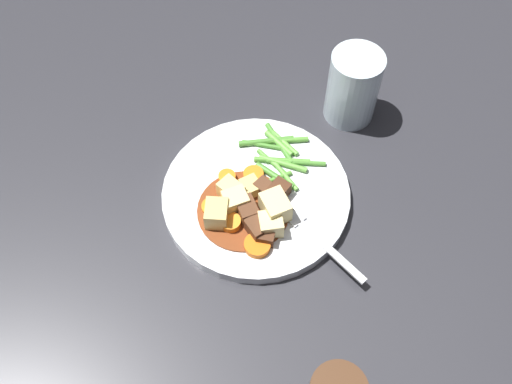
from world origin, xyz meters
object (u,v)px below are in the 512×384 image
object	(u,v)px
dinner_plate	(256,195)
meat_chunk_0	(247,210)
meat_chunk_2	(266,237)
carrot_slice_1	(227,178)
potato_chunk_4	(235,201)
fork	(312,233)
water_glass	(353,87)
meat_chunk_3	(265,189)
carrot_slice_2	(212,207)
carrot_slice_3	(257,245)
potato_chunk_3	(271,225)
potato_chunk_5	(275,207)
carrot_slice_0	(231,223)
potato_chunk_2	(217,214)
carrot_slice_4	(253,176)
meat_chunk_4	(279,188)
potato_chunk_1	(231,191)
potato_chunk_0	(251,188)
meat_chunk_1	(258,228)

from	to	relation	value
dinner_plate	meat_chunk_0	world-z (taller)	meat_chunk_0
meat_chunk_0	meat_chunk_2	xyz separation A→B (m)	(0.03, 0.03, -0.00)
carrot_slice_1	potato_chunk_4	bearing A→B (deg)	26.76
fork	water_glass	distance (m)	0.24
meat_chunk_3	carrot_slice_1	bearing A→B (deg)	-100.20
carrot_slice_2	meat_chunk_0	bearing A→B (deg)	88.80
carrot_slice_3	potato_chunk_3	size ratio (longest dim) A/B	1.14
potato_chunk_5	carrot_slice_1	bearing A→B (deg)	-119.44
carrot_slice_0	carrot_slice_1	size ratio (longest dim) A/B	1.13
potato_chunk_2	water_glass	xyz separation A→B (m)	(-0.23, 0.16, 0.02)
potato_chunk_5	fork	xyz separation A→B (m)	(0.02, 0.05, -0.02)
carrot_slice_4	meat_chunk_4	bearing A→B (deg)	65.28
carrot_slice_1	carrot_slice_3	size ratio (longest dim) A/B	0.69
potato_chunk_1	fork	distance (m)	0.12
potato_chunk_0	meat_chunk_3	size ratio (longest dim) A/B	0.96
carrot_slice_0	water_glass	bearing A→B (deg)	149.96
carrot_slice_0	meat_chunk_3	xyz separation A→B (m)	(-0.06, 0.04, 0.00)
dinner_plate	potato_chunk_4	bearing A→B (deg)	-38.97
potato_chunk_3	meat_chunk_2	distance (m)	0.02
potato_chunk_3	water_glass	size ratio (longest dim) A/B	0.26
meat_chunk_2	meat_chunk_3	xyz separation A→B (m)	(-0.07, -0.01, 0.00)
potato_chunk_3	meat_chunk_2	bearing A→B (deg)	-13.71
meat_chunk_0	water_glass	xyz separation A→B (m)	(-0.22, 0.12, 0.03)
carrot_slice_0	carrot_slice_1	bearing A→B (deg)	-164.64
potato_chunk_1	meat_chunk_3	distance (m)	0.05
carrot_slice_0	potato_chunk_5	distance (m)	0.06
dinner_plate	carrot_slice_4	world-z (taller)	carrot_slice_4
potato_chunk_2	meat_chunk_4	distance (m)	0.10
potato_chunk_0	potato_chunk_2	xyz separation A→B (m)	(0.05, -0.04, 0.01)
carrot_slice_3	meat_chunk_0	world-z (taller)	meat_chunk_0
potato_chunk_3	potato_chunk_4	size ratio (longest dim) A/B	0.97
potato_chunk_5	meat_chunk_0	world-z (taller)	potato_chunk_5
potato_chunk_0	carrot_slice_2	bearing A→B (deg)	-52.37
potato_chunk_3	potato_chunk_5	bearing A→B (deg)	175.31
carrot_slice_0	meat_chunk_4	bearing A→B (deg)	138.58
potato_chunk_3	meat_chunk_3	world-z (taller)	potato_chunk_3
carrot_slice_2	meat_chunk_4	world-z (taller)	meat_chunk_4
potato_chunk_0	potato_chunk_1	bearing A→B (deg)	-62.57
carrot_slice_0	meat_chunk_2	distance (m)	0.05
potato_chunk_1	potato_chunk_4	world-z (taller)	same
potato_chunk_3	potato_chunk_4	world-z (taller)	same
dinner_plate	carrot_slice_0	world-z (taller)	carrot_slice_0
carrot_slice_0	meat_chunk_1	xyz separation A→B (m)	(0.00, 0.04, 0.01)
carrot_slice_4	potato_chunk_4	world-z (taller)	potato_chunk_4
potato_chunk_3	potato_chunk_5	world-z (taller)	potato_chunk_5
carrot_slice_0	potato_chunk_0	xyz separation A→B (m)	(-0.06, 0.02, 0.00)
meat_chunk_0	dinner_plate	bearing A→B (deg)	171.29
carrot_slice_0	fork	xyz separation A→B (m)	(-0.01, 0.11, -0.01)
meat_chunk_0	meat_chunk_2	distance (m)	0.05
carrot_slice_0	carrot_slice_3	distance (m)	0.05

